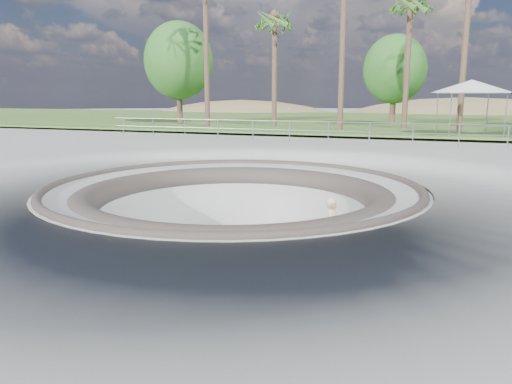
# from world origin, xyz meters

# --- Properties ---
(ground) EXTENTS (180.00, 180.00, 0.00)m
(ground) POSITION_xyz_m (0.00, 0.00, 0.00)
(ground) COLOR #A4A5A0
(ground) RESTS_ON ground
(skate_bowl) EXTENTS (14.00, 14.00, 4.10)m
(skate_bowl) POSITION_xyz_m (0.00, 0.00, -1.83)
(skate_bowl) COLOR #A4A5A0
(skate_bowl) RESTS_ON ground
(grass_strip) EXTENTS (180.00, 36.00, 0.12)m
(grass_strip) POSITION_xyz_m (0.00, 34.00, 0.22)
(grass_strip) COLOR #3E5F26
(grass_strip) RESTS_ON ground
(distant_hills) EXTENTS (103.20, 45.00, 28.60)m
(distant_hills) POSITION_xyz_m (3.78, 57.17, -7.02)
(distant_hills) COLOR brown
(distant_hills) RESTS_ON ground
(safety_railing) EXTENTS (25.00, 0.06, 1.03)m
(safety_railing) POSITION_xyz_m (0.00, 12.00, 0.69)
(safety_railing) COLOR gray
(safety_railing) RESTS_ON ground
(skateboard) EXTENTS (0.83, 0.36, 0.08)m
(skateboard) POSITION_xyz_m (2.70, 0.33, -1.83)
(skateboard) COLOR brown
(skateboard) RESTS_ON ground
(skater) EXTENTS (0.45, 0.63, 1.62)m
(skater) POSITION_xyz_m (2.70, 0.33, -1.01)
(skater) COLOR beige
(skater) RESTS_ON skateboard
(canopy_white) EXTENTS (5.79, 5.79, 3.02)m
(canopy_white) POSITION_xyz_m (6.62, 18.00, 2.92)
(canopy_white) COLOR gray
(canopy_white) RESTS_ON ground
(palm_b) EXTENTS (2.60, 2.60, 8.45)m
(palm_b) POSITION_xyz_m (-5.98, 21.48, 7.37)
(palm_b) COLOR brown
(palm_b) RESTS_ON ground
(palm_d) EXTENTS (2.60, 2.60, 9.18)m
(palm_d) POSITION_xyz_m (2.85, 22.27, 8.05)
(palm_d) COLOR brown
(palm_d) RESTS_ON ground
(bushy_tree_left) EXTENTS (5.55, 5.04, 8.00)m
(bushy_tree_left) POSITION_xyz_m (-14.63, 23.48, 5.13)
(bushy_tree_left) COLOR brown
(bushy_tree_left) RESTS_ON ground
(bushy_tree_mid) EXTENTS (4.68, 4.25, 6.75)m
(bushy_tree_mid) POSITION_xyz_m (1.61, 27.12, 4.35)
(bushy_tree_mid) COLOR brown
(bushy_tree_mid) RESTS_ON ground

